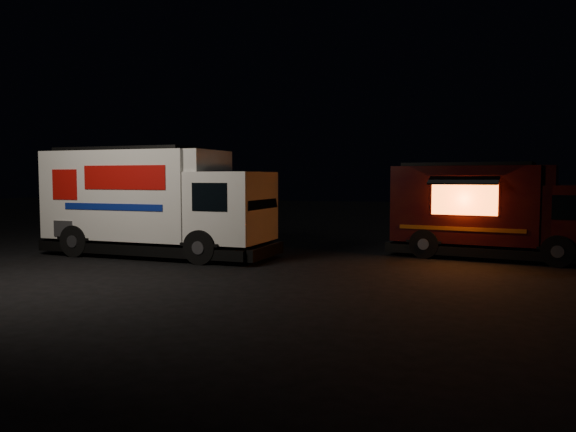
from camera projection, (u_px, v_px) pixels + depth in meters
The scene contains 3 objects.
ground at pixel (209, 267), 14.67m from camera, with size 80.00×80.00×0.00m, color black.
white_truck at pixel (159, 202), 16.70m from camera, with size 7.12×2.43×3.23m, color white, non-canonical shape.
red_truck at pixel (495, 210), 16.19m from camera, with size 5.95×2.19×2.77m, color #370F0A, non-canonical shape.
Camera 1 is at (5.93, -13.45, 2.35)m, focal length 35.00 mm.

